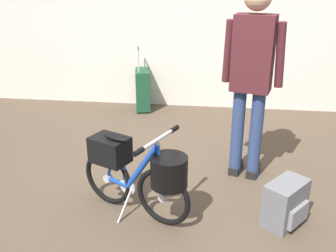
% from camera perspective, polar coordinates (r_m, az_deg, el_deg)
% --- Properties ---
extents(ground_plane, '(7.52, 7.52, 0.00)m').
position_cam_1_polar(ground_plane, '(3.15, 1.90, -11.06)').
color(ground_plane, brown).
extents(back_wall, '(7.52, 0.10, 2.79)m').
position_cam_1_polar(back_wall, '(5.04, 4.83, 18.36)').
color(back_wall, silver).
rests_on(back_wall, ground_plane).
extents(folding_bike_foreground, '(0.90, 0.58, 0.69)m').
position_cam_1_polar(folding_bike_foreground, '(2.80, -4.44, -6.68)').
color(folding_bike_foreground, black).
rests_on(folding_bike_foreground, ground_plane).
extents(visitor_near_wall, '(0.52, 0.34, 1.66)m').
position_cam_1_polar(visitor_near_wall, '(3.23, 12.42, 7.72)').
color(visitor_near_wall, navy).
rests_on(visitor_near_wall, ground_plane).
extents(rolling_suitcase, '(0.25, 0.39, 0.83)m').
position_cam_1_polar(rolling_suitcase, '(5.05, -3.80, 5.53)').
color(rolling_suitcase, '#19472D').
rests_on(rolling_suitcase, ground_plane).
extents(backpack_on_floor, '(0.36, 0.39, 0.34)m').
position_cam_1_polar(backpack_on_floor, '(2.94, 17.23, -11.02)').
color(backpack_on_floor, slate).
rests_on(backpack_on_floor, ground_plane).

